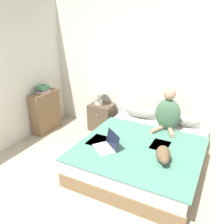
# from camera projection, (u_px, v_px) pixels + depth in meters

# --- Properties ---
(wall_back) EXTENTS (5.38, 0.05, 2.55)m
(wall_back) POSITION_uv_depth(u_px,v_px,m) (160.00, 71.00, 4.17)
(wall_back) COLOR beige
(wall_back) RESTS_ON ground_plane
(bed) EXTENTS (1.75, 1.98, 0.42)m
(bed) POSITION_uv_depth(u_px,v_px,m) (143.00, 154.00, 3.65)
(bed) COLOR brown
(bed) RESTS_ON ground_plane
(pillow_near) EXTENTS (0.60, 0.22, 0.21)m
(pillow_near) POSITION_uv_depth(u_px,v_px,m) (141.00, 112.00, 4.39)
(pillow_near) COLOR gray
(pillow_near) RESTS_ON bed
(pillow_far) EXTENTS (0.60, 0.22, 0.21)m
(pillow_far) POSITION_uv_depth(u_px,v_px,m) (182.00, 119.00, 4.07)
(pillow_far) COLOR gray
(pillow_far) RESTS_ON bed
(person_sitting) EXTENTS (0.41, 0.40, 0.72)m
(person_sitting) POSITION_uv_depth(u_px,v_px,m) (168.00, 113.00, 3.85)
(person_sitting) COLOR #476B4C
(person_sitting) RESTS_ON bed
(cat_tabby) EXTENTS (0.29, 0.50, 0.19)m
(cat_tabby) POSITION_uv_depth(u_px,v_px,m) (163.00, 155.00, 3.07)
(cat_tabby) COLOR brown
(cat_tabby) RESTS_ON bed
(laptop_open) EXTENTS (0.44, 0.43, 0.24)m
(laptop_open) POSITION_uv_depth(u_px,v_px,m) (107.00, 145.00, 3.37)
(laptop_open) COLOR #B7B7BC
(laptop_open) RESTS_ON bed
(nightstand) EXTENTS (0.48, 0.38, 0.54)m
(nightstand) POSITION_uv_depth(u_px,v_px,m) (102.00, 117.00, 4.80)
(nightstand) COLOR brown
(nightstand) RESTS_ON ground_plane
(table_lamp) EXTENTS (0.34, 0.34, 0.46)m
(table_lamp) POSITION_uv_depth(u_px,v_px,m) (98.00, 88.00, 4.59)
(table_lamp) COLOR beige
(table_lamp) RESTS_ON nightstand
(bookshelf) EXTENTS (0.22, 0.64, 0.80)m
(bookshelf) POSITION_uv_depth(u_px,v_px,m) (46.00, 112.00, 4.73)
(bookshelf) COLOR brown
(bookshelf) RESTS_ON ground_plane
(book_stack_top) EXTENTS (0.20, 0.25, 0.13)m
(book_stack_top) POSITION_uv_depth(u_px,v_px,m) (43.00, 89.00, 4.55)
(book_stack_top) COLOR beige
(book_stack_top) RESTS_ON bookshelf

